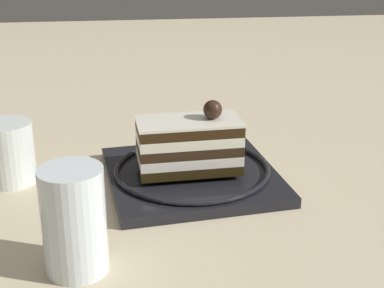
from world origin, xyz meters
The scene contains 6 objects.
ground_plane centered at (0.00, 0.00, 0.00)m, with size 2.40×2.40×0.00m, color beige.
dessert_plate centered at (-0.03, 0.02, 0.01)m, with size 0.23×0.23×0.02m.
cake_slice centered at (-0.02, 0.02, 0.05)m, with size 0.07×0.13×0.09m.
fork centered at (-0.11, 0.05, 0.02)m, with size 0.11×0.02×0.00m.
drink_glass_near centered at (-0.05, -0.20, 0.03)m, with size 0.06×0.06×0.08m.
drink_glass_far centered at (0.15, -0.11, 0.05)m, with size 0.06×0.06×0.10m.
Camera 1 is at (0.63, -0.05, 0.31)m, focal length 54.59 mm.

